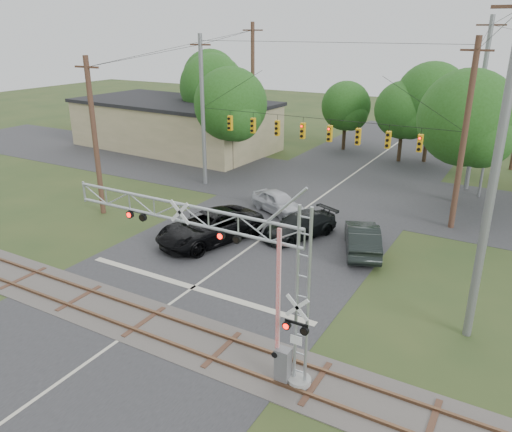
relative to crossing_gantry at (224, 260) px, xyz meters
The scene contains 14 objects.
ground 6.34m from the crossing_gantry, 159.79° to the right, with size 160.00×160.00×0.00m, color #2C401D.
road_main 10.36m from the crossing_gantry, 118.12° to the left, with size 14.00×90.00×0.02m, color #2B2A2D.
road_cross 23.18m from the crossing_gantry, 101.29° to the left, with size 90.00×12.00×0.02m, color #2B2A2D.
railroad_track 6.12m from the crossing_gantry, behind, with size 90.00×3.20×0.17m.
crossing_gantry is the anchor object (origin of this frame).
traffic_signal_span 18.76m from the crossing_gantry, 101.13° to the left, with size 19.34×0.36×11.50m.
pickup_black 11.81m from the crossing_gantry, 127.94° to the left, with size 3.03×6.58×1.83m, color black.
car_dark 13.02m from the crossing_gantry, 102.43° to the left, with size 2.02×4.97×1.44m, color black.
sedan_silver 16.73m from the crossing_gantry, 110.55° to the left, with size 1.78×4.42×1.51m, color #B4B6BC.
suv_dark 12.52m from the crossing_gantry, 83.86° to the left, with size 1.76×5.06×1.67m, color black.
commercial_building 36.85m from the crossing_gantry, 131.34° to the left, with size 21.38×11.81×4.87m.
streetlight 26.41m from the crossing_gantry, 77.82° to the left, with size 2.30×0.24×8.63m.
utility_poles 21.40m from the crossing_gantry, 94.34° to the left, with size 25.83×29.49×13.24m.
treeline 32.97m from the crossing_gantry, 97.38° to the left, with size 53.60×23.11×9.52m.
Camera 1 is at (13.34, -11.61, 11.91)m, focal length 35.00 mm.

